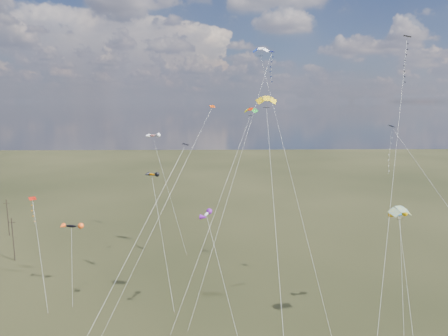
{
  "coord_description": "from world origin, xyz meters",
  "views": [
    {
      "loc": [
        -1.45,
        -40.14,
        28.67
      ],
      "look_at": [
        0.0,
        18.0,
        19.0
      ],
      "focal_mm": 32.0,
      "sensor_mm": 36.0,
      "label": 1
    }
  ],
  "objects_px": {
    "utility_pole_far": "(8,217)",
    "utility_pole_near": "(13,239)",
    "parafoil_yellow": "(267,100)",
    "diamond_black_high": "(404,75)",
    "novelty_black_orange": "(71,226)"
  },
  "relations": [
    {
      "from": "utility_pole_near",
      "to": "novelty_black_orange",
      "type": "xyz_separation_m",
      "value": [
        15.04,
        -11.99,
        6.13
      ]
    },
    {
      "from": "utility_pole_far",
      "to": "utility_pole_near",
      "type": "bearing_deg",
      "value": -60.26
    },
    {
      "from": "utility_pole_far",
      "to": "diamond_black_high",
      "type": "bearing_deg",
      "value": -23.65
    },
    {
      "from": "utility_pole_near",
      "to": "parafoil_yellow",
      "type": "relative_size",
      "value": 0.27
    },
    {
      "from": "diamond_black_high",
      "to": "novelty_black_orange",
      "type": "distance_m",
      "value": 51.87
    },
    {
      "from": "diamond_black_high",
      "to": "parafoil_yellow",
      "type": "distance_m",
      "value": 21.03
    },
    {
      "from": "utility_pole_near",
      "to": "utility_pole_far",
      "type": "xyz_separation_m",
      "value": [
        -8.0,
        14.0,
        0.0
      ]
    },
    {
      "from": "parafoil_yellow",
      "to": "novelty_black_orange",
      "type": "distance_m",
      "value": 35.46
    },
    {
      "from": "utility_pole_far",
      "to": "diamond_black_high",
      "type": "height_order",
      "value": "diamond_black_high"
    },
    {
      "from": "diamond_black_high",
      "to": "parafoil_yellow",
      "type": "xyz_separation_m",
      "value": [
        -19.26,
        -7.76,
        -3.29
      ]
    },
    {
      "from": "utility_pole_near",
      "to": "parafoil_yellow",
      "type": "xyz_separation_m",
      "value": [
        42.54,
        -24.33,
        24.8
      ]
    },
    {
      "from": "diamond_black_high",
      "to": "utility_pole_near",
      "type": "bearing_deg",
      "value": 165.0
    },
    {
      "from": "utility_pole_near",
      "to": "novelty_black_orange",
      "type": "distance_m",
      "value": 20.19
    },
    {
      "from": "utility_pole_far",
      "to": "parafoil_yellow",
      "type": "xyz_separation_m",
      "value": [
        50.54,
        -38.33,
        24.8
      ]
    },
    {
      "from": "utility_pole_far",
      "to": "parafoil_yellow",
      "type": "height_order",
      "value": "parafoil_yellow"
    }
  ]
}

